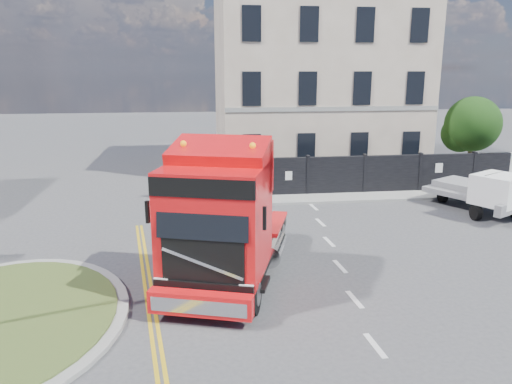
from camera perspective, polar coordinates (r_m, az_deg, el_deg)
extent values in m
plane|color=#424244|center=(16.69, -0.69, -8.49)|extent=(120.00, 120.00, 0.00)
cube|color=black|center=(26.09, 10.18, 1.87)|extent=(18.00, 0.25, 2.00)
cube|color=silver|center=(29.75, 26.02, 2.15)|extent=(2.60, 0.12, 2.00)
cube|color=beige|center=(32.76, 6.56, 12.37)|extent=(12.00, 10.00, 11.00)
cylinder|color=#382619|center=(32.21, 23.19, 3.61)|extent=(0.24, 0.24, 2.40)
sphere|color=#14330F|center=(31.95, 23.53, 7.14)|extent=(3.20, 3.20, 3.20)
sphere|color=#14330F|center=(32.11, 22.30, 6.20)|extent=(2.20, 2.20, 2.20)
cube|color=gray|center=(25.47, 10.69, -0.62)|extent=(20.00, 1.60, 0.12)
cube|color=black|center=(16.11, -2.72, -6.25)|extent=(4.59, 7.31, 0.49)
cube|color=red|center=(13.89, -4.54, -3.03)|extent=(3.43, 3.50, 3.03)
cube|color=red|center=(14.65, -3.50, 2.92)|extent=(2.88, 1.75, 1.52)
cube|color=black|center=(12.48, -6.19, -2.96)|extent=(2.29, 0.78, 1.14)
cube|color=red|center=(12.98, -6.37, -12.58)|extent=(2.70, 1.18, 0.60)
cylinder|color=black|center=(14.08, -10.00, -10.65)|extent=(0.67, 1.18, 1.13)
cylinder|color=gray|center=(14.08, -10.00, -10.65)|extent=(0.56, 0.71, 0.62)
cylinder|color=black|center=(13.49, -0.44, -11.56)|extent=(0.67, 1.18, 1.13)
cylinder|color=gray|center=(13.49, -0.44, -11.56)|extent=(0.56, 0.71, 0.62)
cylinder|color=black|center=(17.46, -5.67, -5.54)|extent=(0.67, 1.18, 1.13)
cylinder|color=gray|center=(17.46, -5.67, -5.54)|extent=(0.56, 0.71, 0.62)
cylinder|color=black|center=(17.00, 1.98, -6.04)|extent=(0.67, 1.18, 1.13)
cylinder|color=gray|center=(17.00, 1.98, -6.04)|extent=(0.56, 0.71, 0.62)
cylinder|color=black|center=(18.65, -4.58, -4.23)|extent=(0.67, 1.18, 1.13)
cylinder|color=gray|center=(18.65, -4.58, -4.23)|extent=(0.56, 0.71, 0.62)
cylinder|color=black|center=(18.21, 2.58, -4.65)|extent=(0.67, 1.18, 1.13)
cylinder|color=gray|center=(18.21, 2.58, -4.65)|extent=(0.56, 0.71, 0.62)
cube|color=slate|center=(25.06, 24.03, -0.37)|extent=(3.95, 5.01, 0.25)
cube|color=white|center=(23.72, 25.99, 0.24)|extent=(2.49, 2.45, 1.27)
cylinder|color=black|center=(23.45, 23.83, -2.15)|extent=(0.25, 0.69, 0.69)
cylinder|color=black|center=(25.92, 20.54, -0.38)|extent=(0.25, 0.69, 0.69)
cylinder|color=black|center=(26.83, 24.07, -0.25)|extent=(0.25, 0.69, 0.69)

